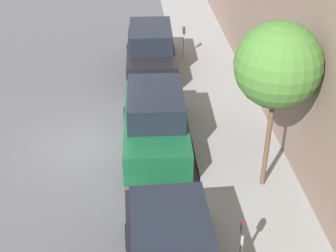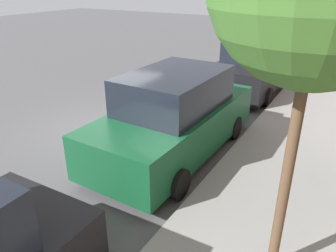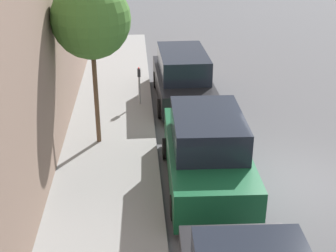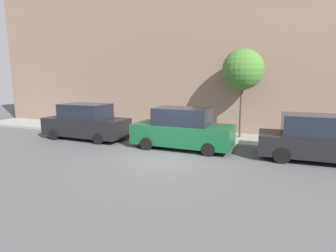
# 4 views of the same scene
# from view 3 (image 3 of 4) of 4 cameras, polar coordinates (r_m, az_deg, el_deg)

# --- Properties ---
(ground_plane) EXTENTS (60.00, 60.00, 0.00)m
(ground_plane) POSITION_cam_3_polar(r_m,az_deg,el_deg) (12.91, 14.94, -6.59)
(ground_plane) COLOR #515154
(sidewalk) EXTENTS (2.81, 32.00, 0.15)m
(sidewalk) POSITION_cam_3_polar(r_m,az_deg,el_deg) (12.24, -7.50, -7.33)
(sidewalk) COLOR gray
(sidewalk) RESTS_ON ground_plane
(parked_minivan_nearest) EXTENTS (2.02, 4.93, 1.90)m
(parked_minivan_nearest) POSITION_cam_3_polar(r_m,az_deg,el_deg) (17.43, 1.78, 5.94)
(parked_minivan_nearest) COLOR black
(parked_minivan_nearest) RESTS_ON ground_plane
(parked_suv_second) EXTENTS (2.08, 4.85, 1.98)m
(parked_suv_second) POSITION_cam_3_polar(r_m,az_deg,el_deg) (11.98, 4.74, -3.18)
(parked_suv_second) COLOR #14512D
(parked_suv_second) RESTS_ON ground_plane
(parking_meter_near) EXTENTS (0.11, 0.15, 1.37)m
(parking_meter_near) POSITION_cam_3_polar(r_m,az_deg,el_deg) (16.78, -3.53, 5.41)
(parking_meter_near) COLOR #ADADB2
(parking_meter_near) RESTS_ON sidewalk
(street_tree) EXTENTS (2.19, 2.19, 4.80)m
(street_tree) POSITION_cam_3_polar(r_m,az_deg,el_deg) (13.21, -9.38, 12.68)
(street_tree) COLOR brown
(street_tree) RESTS_ON sidewalk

